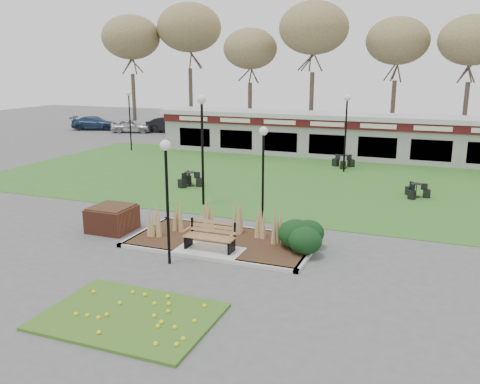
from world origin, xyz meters
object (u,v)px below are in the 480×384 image
(brick_planter, at_px, (112,218))
(park_bench, at_px, (211,235))
(car_black, at_px, (170,125))
(bistro_set_b, at_px, (190,181))
(bistro_set_d, at_px, (416,193))
(food_pavilion, at_px, (332,135))
(lamp_post_mid_right, at_px, (346,116))
(lamp_post_near_left, at_px, (166,175))
(car_silver, at_px, (132,126))
(bistro_set_c, at_px, (343,163))
(lamp_post_mid_left, at_px, (202,126))
(lamp_post_near_right, at_px, (263,155))
(car_blue, at_px, (95,123))
(lamp_post_far_left, at_px, (129,107))

(brick_planter, bearing_deg, park_bench, -9.69)
(brick_planter, distance_m, car_black, 28.60)
(bistro_set_b, relative_size, bistro_set_d, 1.11)
(food_pavilion, bearing_deg, brick_planter, -103.06)
(lamp_post_mid_right, xyz_separation_m, bistro_set_d, (4.21, -4.66, -3.01))
(park_bench, height_order, lamp_post_mid_right, lamp_post_mid_right)
(brick_planter, relative_size, lamp_post_near_left, 0.38)
(lamp_post_mid_right, xyz_separation_m, car_silver, (-21.38, 10.72, -2.61))
(bistro_set_c, bearing_deg, lamp_post_mid_left, -111.61)
(lamp_post_mid_right, height_order, bistro_set_b, lamp_post_mid_right)
(lamp_post_mid_left, bearing_deg, lamp_post_near_right, -32.94)
(car_black, bearing_deg, car_silver, 106.63)
(brick_planter, distance_m, bistro_set_c, 16.38)
(brick_planter, height_order, bistro_set_c, brick_planter)
(bistro_set_c, xyz_separation_m, car_silver, (-21.11, 9.39, 0.37))
(lamp_post_mid_left, height_order, car_silver, lamp_post_mid_left)
(car_blue, bearing_deg, bistro_set_c, -129.17)
(park_bench, distance_m, lamp_post_far_left, 21.98)
(lamp_post_mid_right, distance_m, car_silver, 24.06)
(lamp_post_mid_right, bearing_deg, car_silver, 153.37)
(lamp_post_mid_right, distance_m, bistro_set_c, 3.27)
(bistro_set_b, bearing_deg, food_pavilion, 66.71)
(lamp_post_near_left, relative_size, lamp_post_near_right, 1.00)
(lamp_post_mid_left, height_order, bistro_set_b, lamp_post_mid_left)
(lamp_post_mid_right, bearing_deg, bistro_set_c, 101.67)
(bistro_set_c, relative_size, bistro_set_d, 1.13)
(car_silver, bearing_deg, lamp_post_mid_right, -135.03)
(lamp_post_near_left, bearing_deg, food_pavilion, 87.83)
(lamp_post_near_right, relative_size, lamp_post_mid_left, 0.80)
(food_pavilion, relative_size, bistro_set_d, 20.33)
(lamp_post_mid_left, bearing_deg, food_pavilion, 79.16)
(lamp_post_mid_right, bearing_deg, bistro_set_d, -47.92)
(park_bench, bearing_deg, food_pavilion, 90.00)
(car_blue, bearing_deg, bistro_set_b, -150.81)
(lamp_post_far_left, bearing_deg, bistro_set_d, -18.55)
(lamp_post_near_right, distance_m, car_silver, 30.44)
(bistro_set_d, xyz_separation_m, car_blue, (-30.00, 15.90, 0.41))
(food_pavilion, height_order, lamp_post_mid_right, lamp_post_mid_right)
(lamp_post_far_left, height_order, bistro_set_d, lamp_post_far_left)
(lamp_post_far_left, height_order, car_black, lamp_post_far_left)
(lamp_post_mid_left, height_order, car_blue, lamp_post_mid_left)
(bistro_set_b, bearing_deg, park_bench, -59.06)
(food_pavilion, bearing_deg, car_black, 156.68)
(lamp_post_mid_left, distance_m, bistro_set_c, 12.04)
(lamp_post_near_right, height_order, car_black, lamp_post_near_right)
(park_bench, xyz_separation_m, brick_planter, (-4.40, 0.75, -0.11))
(bistro_set_b, bearing_deg, car_blue, 137.15)
(lamp_post_near_left, bearing_deg, bistro_set_c, 82.48)
(car_blue, bearing_deg, lamp_post_mid_left, -152.18)
(lamp_post_near_right, distance_m, car_black, 29.39)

